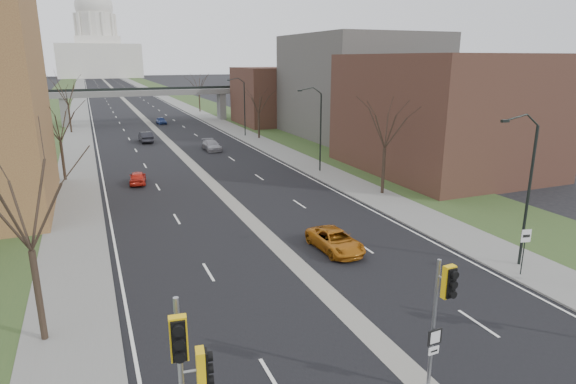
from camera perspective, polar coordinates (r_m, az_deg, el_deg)
ground at (r=19.98m, az=14.71°, el=-20.43°), size 700.00×700.00×0.00m
road_surface at (r=163.30m, az=-19.20°, el=10.66°), size 20.00×600.00×0.01m
median_strip at (r=163.30m, az=-19.20°, el=10.66°), size 1.20×600.00×0.02m
sidewalk_right at (r=164.50m, az=-14.97°, el=11.04°), size 4.00×600.00×0.12m
sidewalk_left at (r=162.98m, az=-23.47°, el=10.26°), size 4.00×600.00×0.12m
grass_verge_right at (r=165.42m, az=-12.88°, el=11.19°), size 8.00×600.00×0.10m
grass_verge_left at (r=163.15m, az=-25.60°, el=10.02°), size 8.00×600.00×0.10m
commercial_block_near at (r=53.46m, az=17.84°, el=8.84°), size 16.00×20.00×12.00m
commercial_block_mid at (r=75.21m, az=8.35°, el=12.30°), size 18.00×22.00×15.00m
commercial_block_far at (r=88.92m, az=-1.17°, el=11.32°), size 14.00×14.00×10.00m
pedestrian_bridge at (r=93.38m, az=-16.42°, el=10.81°), size 34.00×3.00×6.45m
capitol at (r=332.80m, az=-21.62°, el=15.73°), size 48.00×42.00×55.75m
streetlight_near at (r=28.67m, az=26.17°, el=4.69°), size 2.61×0.20×8.70m
streetlight_mid at (r=49.63m, az=3.08°, el=10.20°), size 2.61×0.20×8.70m
streetlight_far at (r=73.87m, az=-5.83°, el=11.90°), size 2.61×0.20×8.70m
tree_left_a at (r=21.31m, az=-28.96°, el=0.17°), size 7.20×7.20×9.40m
tree_left_b at (r=50.91m, az=-25.66°, el=8.02°), size 6.75×6.75×8.81m
tree_left_c at (r=84.72m, az=-24.80°, el=11.10°), size 7.65×7.65×9.99m
tree_right_a at (r=42.01m, az=11.55°, el=8.50°), size 7.20×7.20×9.40m
tree_right_b at (r=71.72m, az=-3.53°, el=10.93°), size 6.30×6.30×8.22m
tree_right_c at (r=110.16m, az=-10.56°, el=12.95°), size 7.65×7.65×9.99m
signal_pole_left at (r=13.89m, az=-11.72°, el=-19.52°), size 1.10×0.96×5.61m
signal_pole_median at (r=17.39m, az=17.74°, el=-12.68°), size 0.59×0.84×5.12m
speed_limit_sign at (r=29.09m, az=26.24°, el=-5.52°), size 0.56×0.15×2.61m
car_left_near at (r=48.05m, az=-17.40°, el=1.66°), size 1.92×3.81×1.24m
car_left_far at (r=71.96m, az=-16.51°, el=6.28°), size 1.71×4.63×1.51m
car_right_near at (r=30.17m, az=5.62°, el=-5.75°), size 2.34×4.76×1.30m
car_right_mid at (r=63.60m, az=-9.05°, el=5.48°), size 1.91×4.57×1.32m
car_right_far at (r=91.64m, az=-14.79°, el=8.18°), size 1.67×3.65×1.21m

